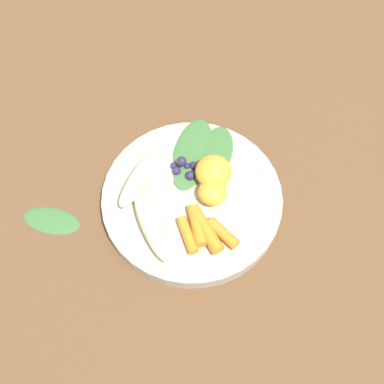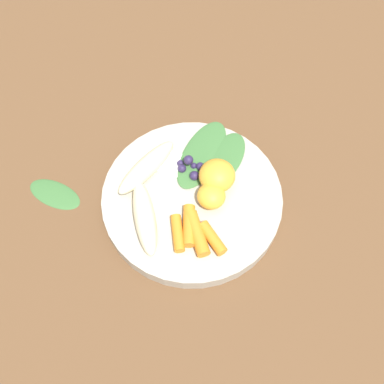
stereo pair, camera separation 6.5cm
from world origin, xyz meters
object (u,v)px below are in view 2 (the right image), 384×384
Objects in this scene: kale_leaf_stray at (54,193)px; orange_segment_near at (217,176)px; banana_peeled_right at (147,167)px; banana_peeled_left at (145,218)px; bowl at (192,199)px.

orange_segment_near is at bearing -152.35° from kale_leaf_stray.
orange_segment_near is (-0.03, -0.10, 0.01)m from banana_peeled_right.
orange_segment_near reaches higher than banana_peeled_left.
kale_leaf_stray is at bearing -123.83° from banana_peeled_left.
banana_peeled_left is (-0.04, 0.07, 0.03)m from bowl.
orange_segment_near is at bearing -65.25° from bowl.
banana_peeled_left reaches higher than bowl.
banana_peeled_left is 0.08m from banana_peeled_right.
banana_peeled_left is 1.32× the size of kale_leaf_stray.
banana_peeled_right is 0.15m from kale_leaf_stray.
banana_peeled_left is 1.00× the size of banana_peeled_right.
banana_peeled_right is at bearing 53.72° from bowl.
bowl is at bearing 114.75° from orange_segment_near.
bowl is 3.05× the size of kale_leaf_stray.
bowl is at bearing -158.01° from kale_leaf_stray.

